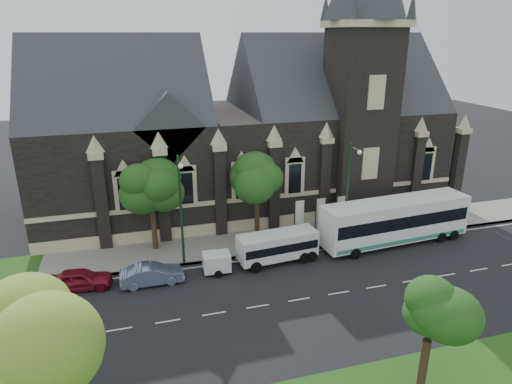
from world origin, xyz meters
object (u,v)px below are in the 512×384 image
object	(u,v)px
tree_walk_right	(259,175)
shuttle_bus	(278,245)
banner_flag_right	(339,210)
tree_walk_left	(153,185)
banner_flag_left	(298,215)
tour_coach	(395,220)
box_trailer	(217,262)
banner_flag_center	(319,213)
car_far_red	(80,279)
tree_park_near	(27,339)
street_lamp_near	(348,189)
tree_park_east	(432,311)
sedan	(152,274)
car_far_white	(1,294)
street_lamp_mid	(181,205)

from	to	relation	value
tree_walk_right	shuttle_bus	bearing A→B (deg)	-88.73
banner_flag_right	tree_walk_left	bearing A→B (deg)	173.96
banner_flag_left	tour_coach	bearing A→B (deg)	-20.03
banner_flag_right	box_trailer	xyz separation A→B (m)	(-12.03, -3.72, -1.48)
banner_flag_center	box_trailer	distance (m)	10.80
tour_coach	car_far_red	size ratio (longest dim) A/B	3.08
tree_park_near	tree_walk_left	world-z (taller)	tree_park_near
tour_coach	street_lamp_near	bearing A→B (deg)	162.50
tree_park_east	sedan	xyz separation A→B (m)	(-12.80, 14.33, -3.86)
tree_walk_right	banner_flag_left	xyz separation A→B (m)	(3.08, -1.71, -3.43)
banner_flag_left	car_far_red	bearing A→B (deg)	-169.64
tree_park_east	car_far_white	distance (m)	27.38
street_lamp_near	box_trailer	distance (m)	12.61
banner_flag_left	banner_flag_right	size ratio (longest dim) A/B	1.00
tree_walk_right	car_far_white	distance (m)	21.27
tree_walk_right	tree_park_east	bearing A→B (deg)	-81.58
shuttle_bus	banner_flag_left	bearing A→B (deg)	43.27
sedan	car_far_white	world-z (taller)	sedan
banner_flag_right	car_far_white	size ratio (longest dim) A/B	0.86
banner_flag_right	car_far_white	distance (m)	27.29
tour_coach	tree_park_near	bearing A→B (deg)	-154.57
tree_park_east	tree_walk_right	xyz separation A→B (m)	(-2.96, 20.04, 1.20)
banner_flag_left	tree_walk_right	bearing A→B (deg)	150.90
tree_park_near	street_lamp_mid	size ratio (longest dim) A/B	0.95
banner_flag_center	car_far_red	size ratio (longest dim) A/B	0.90
sedan	car_far_white	distance (m)	10.07
tree_walk_left	banner_flag_left	world-z (taller)	tree_walk_left
sedan	street_lamp_mid	bearing A→B (deg)	-51.95
street_lamp_near	street_lamp_mid	bearing A→B (deg)	180.00
box_trailer	banner_flag_center	bearing A→B (deg)	22.90
banner_flag_left	box_trailer	bearing A→B (deg)	-155.13
shuttle_bus	tree_park_near	bearing A→B (deg)	-141.71
banner_flag_center	car_far_red	distance (m)	20.25
street_lamp_near	banner_flag_right	xyz separation A→B (m)	(0.29, 1.91, -2.73)
tree_park_near	tree_walk_left	xyz separation A→B (m)	(5.97, 19.47, -0.68)
street_lamp_near	box_trailer	world-z (taller)	street_lamp_near
banner_flag_left	sedan	distance (m)	13.61
banner_flag_right	tour_coach	size ratio (longest dim) A/B	0.29
tree_walk_right	tour_coach	size ratio (longest dim) A/B	0.57
box_trailer	sedan	bearing A→B (deg)	-174.24
street_lamp_near	banner_flag_center	world-z (taller)	street_lamp_near
street_lamp_mid	tour_coach	distance (m)	18.47
tree_park_east	box_trailer	world-z (taller)	tree_park_east
banner_flag_left	street_lamp_near	bearing A→B (deg)	-27.18
tree_walk_right	car_far_white	world-z (taller)	tree_walk_right
tree_walk_right	street_lamp_near	world-z (taller)	street_lamp_near
tree_walk_right	banner_flag_left	distance (m)	4.92
tree_walk_left	box_trailer	world-z (taller)	tree_walk_left
banner_flag_center	car_far_red	world-z (taller)	banner_flag_center
tree_park_near	shuttle_bus	size ratio (longest dim) A/B	1.30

